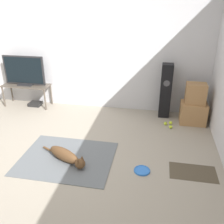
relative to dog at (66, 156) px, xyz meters
name	(u,v)px	position (x,y,z in m)	size (l,w,h in m)	color
ground_plane	(60,155)	(-0.18, 0.16, -0.11)	(12.00, 12.00, 0.00)	#9E9384
wall_back	(91,51)	(-0.18, 2.26, 1.17)	(8.00, 0.06, 2.55)	silver
area_rug	(67,158)	(-0.03, 0.09, -0.10)	(1.47, 1.18, 0.01)	slate
dog	(66,156)	(0.00, 0.00, 0.00)	(0.84, 0.47, 0.20)	brown
frisbee	(142,170)	(1.18, -0.01, -0.10)	(0.24, 0.24, 0.03)	blue
cardboard_box_lower	(193,113)	(2.06, 1.77, 0.11)	(0.51, 0.38, 0.43)	#A87A4C
cardboard_box_upper	(196,93)	(2.05, 1.77, 0.53)	(0.38, 0.29, 0.40)	#A87A4C
floor_speaker	(166,91)	(1.48, 1.99, 0.46)	(0.23, 0.23, 1.15)	black
tv_stand	(26,88)	(-1.68, 1.98, 0.33)	(1.09, 0.40, 0.51)	brown
tv	(24,71)	(-1.68, 1.99, 0.73)	(0.96, 0.20, 0.67)	#232326
tennis_ball_by_boxes	(171,127)	(1.62, 1.43, -0.08)	(0.07, 0.07, 0.07)	#C6E033
tennis_ball_near_speaker	(165,123)	(1.52, 1.56, -0.08)	(0.07, 0.07, 0.07)	#C6E033
tennis_ball_loose_on_carpet	(171,123)	(1.63, 1.61, -0.08)	(0.07, 0.07, 0.07)	#C6E033
game_console	(35,104)	(-1.52, 2.01, -0.07)	(0.28, 0.25, 0.07)	black
door_mat	(193,172)	(1.92, 0.10, -0.11)	(0.68, 0.40, 0.01)	#4C4233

